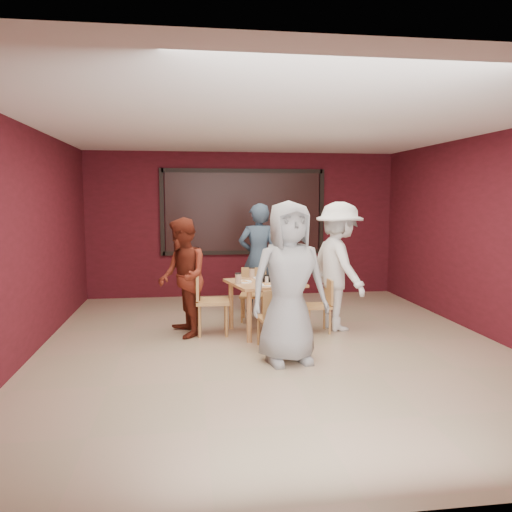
{
  "coord_description": "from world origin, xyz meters",
  "views": [
    {
      "loc": [
        -1.1,
        -6.21,
        1.93
      ],
      "look_at": [
        -0.14,
        0.69,
        1.11
      ],
      "focal_mm": 35.0,
      "sensor_mm": 36.0,
      "label": 1
    }
  ],
  "objects": [
    {
      "name": "diner_right",
      "position": [
        1.09,
        0.75,
        0.93
      ],
      "size": [
        0.93,
        1.33,
        1.87
      ],
      "primitive_type": "imported",
      "rotation": [
        0.0,
        0.0,
        1.79
      ],
      "color": "white",
      "rests_on": "floor"
    },
    {
      "name": "chair_right",
      "position": [
        0.8,
        0.62,
        0.44
      ],
      "size": [
        0.38,
        0.38,
        0.77
      ],
      "color": "tan",
      "rests_on": "floor"
    },
    {
      "name": "window_blinds",
      "position": [
        0.0,
        3.45,
        1.65
      ],
      "size": [
        3.0,
        0.02,
        1.5
      ],
      "primitive_type": "cube",
      "color": "black"
    },
    {
      "name": "chair_front",
      "position": [
        -0.01,
        -0.09,
        0.44
      ],
      "size": [
        0.43,
        0.43,
        0.78
      ],
      "color": "tan",
      "rests_on": "floor"
    },
    {
      "name": "dining_table",
      "position": [
        -0.02,
        0.69,
        0.65
      ],
      "size": [
        1.14,
        1.14,
        0.89
      ],
      "color": "tan",
      "rests_on": "floor"
    },
    {
      "name": "diner_back",
      "position": [
        0.08,
        2.0,
        0.92
      ],
      "size": [
        0.68,
        0.46,
        1.83
      ],
      "primitive_type": "imported",
      "rotation": [
        0.0,
        0.0,
        3.11
      ],
      "color": "#314358",
      "rests_on": "floor"
    },
    {
      "name": "diner_front",
      "position": [
        0.07,
        -0.61,
        0.95
      ],
      "size": [
        1.01,
        0.73,
        1.89
      ],
      "primitive_type": "imported",
      "rotation": [
        0.0,
        0.0,
        0.15
      ],
      "color": "gray",
      "rests_on": "floor"
    },
    {
      "name": "floor",
      "position": [
        0.0,
        0.0,
        0.0
      ],
      "size": [
        7.0,
        7.0,
        0.0
      ],
      "primitive_type": "plane",
      "color": "tan",
      "rests_on": "ground"
    },
    {
      "name": "chair_left",
      "position": [
        -0.83,
        0.73,
        0.54
      ],
      "size": [
        0.48,
        0.48,
        0.95
      ],
      "color": "tan",
      "rests_on": "floor"
    },
    {
      "name": "diner_left",
      "position": [
        -1.17,
        0.69,
        0.83
      ],
      "size": [
        0.79,
        0.92,
        1.66
      ],
      "primitive_type": "imported",
      "rotation": [
        0.0,
        0.0,
        -1.35
      ],
      "color": "#601E12",
      "rests_on": "floor"
    },
    {
      "name": "chair_back",
      "position": [
        -0.07,
        1.48,
        0.46
      ],
      "size": [
        0.47,
        0.47,
        0.82
      ],
      "color": "tan",
      "rests_on": "floor"
    }
  ]
}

